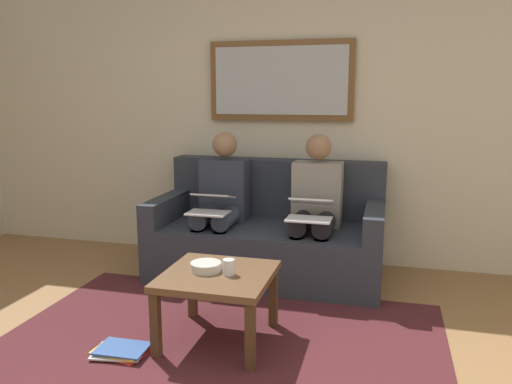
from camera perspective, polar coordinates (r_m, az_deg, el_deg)
wall_rear at (r=4.43m, az=3.01°, el=9.16°), size 6.00×0.12×2.60m
area_rug at (r=3.09m, az=-4.20°, el=-16.70°), size 2.60×1.80×0.01m
couch at (r=4.11m, az=1.49°, el=-4.91°), size 1.80×0.90×0.90m
framed_mirror at (r=4.34m, az=2.78°, el=12.42°), size 1.23×0.05×0.66m
coffee_table at (r=2.99m, az=-4.33°, el=-10.17°), size 0.62×0.62×0.42m
cup at (r=2.93m, az=-3.10°, el=-8.45°), size 0.07×0.07×0.09m
bowl at (r=3.00m, az=-5.67°, el=-8.37°), size 0.18×0.18×0.05m
person_left at (r=3.91m, az=6.72°, el=-1.36°), size 0.38×0.58×1.14m
laptop_white at (r=3.67m, az=6.18°, el=-1.93°), size 0.32×0.33×0.15m
person_right at (r=4.08m, az=-3.92°, el=-0.79°), size 0.38×0.58×1.14m
laptop_silver at (r=3.85m, az=-5.10°, el=-1.27°), size 0.30×0.33×0.14m
magazine_stack at (r=3.07m, az=-14.95°, el=-16.85°), size 0.32×0.27×0.04m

